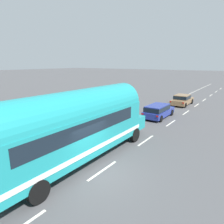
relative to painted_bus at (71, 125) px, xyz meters
name	(u,v)px	position (x,y,z in m)	size (l,w,h in m)	color
ground_plane	(99,173)	(1.76, 0.08, -2.30)	(300.00, 300.00, 0.00)	#4C4C4F
lane_markings	(153,116)	(-0.72, 12.51, -2.30)	(3.65, 80.00, 0.01)	silver
painted_bus	(71,125)	(0.00, 0.00, 0.00)	(2.61, 12.56, 4.12)	teal
car_lead	(158,110)	(-0.03, 12.04, -1.52)	(1.90, 4.50, 1.37)	navy
car_second	(182,99)	(0.04, 20.08, -1.56)	(1.98, 4.61, 1.37)	olive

